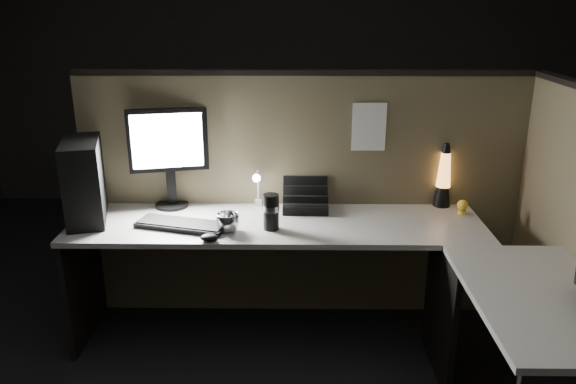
{
  "coord_description": "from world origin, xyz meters",
  "views": [
    {
      "loc": [
        -0.05,
        -2.3,
        1.91
      ],
      "look_at": [
        -0.09,
        0.35,
        0.99
      ],
      "focal_mm": 35.0,
      "sensor_mm": 36.0,
      "label": 1
    }
  ],
  "objects_px": {
    "pc_tower": "(84,181)",
    "monitor": "(168,148)",
    "keyboard": "(182,225)",
    "lava_lamp": "(443,180)"
  },
  "relations": [
    {
      "from": "pc_tower",
      "to": "monitor",
      "type": "relative_size",
      "value": 0.77
    },
    {
      "from": "pc_tower",
      "to": "monitor",
      "type": "bearing_deg",
      "value": 11.88
    },
    {
      "from": "keyboard",
      "to": "lava_lamp",
      "type": "distance_m",
      "value": 1.55
    },
    {
      "from": "pc_tower",
      "to": "lava_lamp",
      "type": "height_order",
      "value": "pc_tower"
    },
    {
      "from": "monitor",
      "to": "keyboard",
      "type": "relative_size",
      "value": 1.18
    },
    {
      "from": "pc_tower",
      "to": "keyboard",
      "type": "distance_m",
      "value": 0.6
    },
    {
      "from": "pc_tower",
      "to": "monitor",
      "type": "xyz_separation_m",
      "value": [
        0.43,
        0.22,
        0.13
      ]
    },
    {
      "from": "pc_tower",
      "to": "keyboard",
      "type": "height_order",
      "value": "pc_tower"
    },
    {
      "from": "pc_tower",
      "to": "lava_lamp",
      "type": "distance_m",
      "value": 2.07
    },
    {
      "from": "monitor",
      "to": "keyboard",
      "type": "distance_m",
      "value": 0.5
    }
  ]
}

